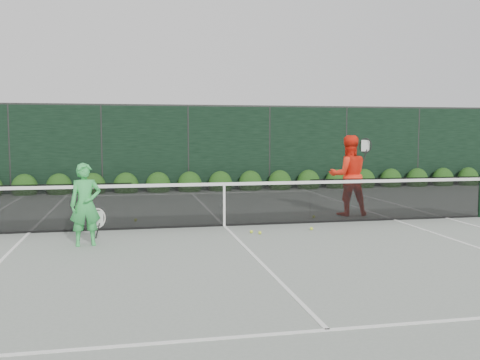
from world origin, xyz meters
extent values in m
plane|color=gray|center=(0.00, 0.00, 0.00)|extent=(80.00, 80.00, 0.00)
cube|color=black|center=(-4.20, 0.00, 0.51)|extent=(4.40, 0.01, 1.02)
cube|color=black|center=(0.00, 0.00, 0.48)|extent=(4.00, 0.01, 0.96)
cube|color=black|center=(4.20, 0.00, 0.51)|extent=(4.40, 0.01, 1.02)
cube|color=white|center=(0.00, 0.00, 0.94)|extent=(12.80, 0.03, 0.07)
cube|color=black|center=(0.00, 0.00, 0.02)|extent=(12.80, 0.02, 0.04)
cube|color=white|center=(0.00, 0.00, 0.46)|extent=(0.05, 0.03, 0.91)
imported|color=green|center=(-2.85, -1.48, 0.76)|extent=(0.61, 0.45, 1.53)
torus|color=beige|center=(-2.65, -1.38, 0.49)|extent=(0.30, 0.07, 0.30)
cylinder|color=black|center=(-2.65, -1.38, 0.25)|extent=(0.10, 0.03, 0.30)
imported|color=#FF2D15|center=(3.32, 0.92, 1.01)|extent=(1.05, 0.85, 2.01)
torus|color=black|center=(3.67, 0.72, 1.76)|extent=(0.28, 0.17, 0.30)
cylinder|color=black|center=(3.67, 0.72, 1.52)|extent=(0.10, 0.03, 0.30)
cube|color=white|center=(5.49, 0.00, 0.01)|extent=(0.06, 23.77, 0.01)
cube|color=white|center=(-4.12, 0.00, 0.01)|extent=(0.06, 23.77, 0.01)
cube|color=white|center=(4.12, 0.00, 0.01)|extent=(0.06, 23.77, 0.01)
cube|color=white|center=(0.00, 11.88, 0.01)|extent=(11.03, 0.06, 0.01)
cube|color=white|center=(0.00, 6.40, 0.01)|extent=(8.23, 0.06, 0.01)
cube|color=white|center=(0.00, -6.40, 0.01)|extent=(8.23, 0.06, 0.01)
cube|color=white|center=(0.00, 0.00, 0.01)|extent=(0.06, 12.80, 0.01)
cube|color=black|center=(0.00, 7.50, 1.50)|extent=(32.00, 0.06, 3.00)
cube|color=#262826|center=(0.00, 7.50, 3.03)|extent=(32.00, 0.06, 0.06)
cylinder|color=#262826|center=(-6.00, 7.50, 1.50)|extent=(0.08, 0.08, 3.00)
cylinder|color=#262826|center=(-3.00, 7.50, 1.50)|extent=(0.08, 0.08, 3.00)
cylinder|color=#262826|center=(0.00, 7.50, 1.50)|extent=(0.08, 0.08, 3.00)
cylinder|color=#262826|center=(3.00, 7.50, 1.50)|extent=(0.08, 0.08, 3.00)
cylinder|color=#262826|center=(6.00, 7.50, 1.50)|extent=(0.08, 0.08, 3.00)
cylinder|color=#262826|center=(9.00, 7.50, 1.50)|extent=(0.08, 0.08, 3.00)
ellipsoid|color=#10340E|center=(-5.50, 7.15, 0.23)|extent=(0.86, 0.65, 0.94)
ellipsoid|color=#10340E|center=(-4.40, 7.15, 0.23)|extent=(0.86, 0.65, 0.94)
ellipsoid|color=#10340E|center=(-3.30, 7.15, 0.23)|extent=(0.86, 0.65, 0.94)
ellipsoid|color=#10340E|center=(-2.20, 7.15, 0.23)|extent=(0.86, 0.65, 0.94)
ellipsoid|color=#10340E|center=(-1.10, 7.15, 0.23)|extent=(0.86, 0.65, 0.94)
ellipsoid|color=#10340E|center=(0.00, 7.15, 0.23)|extent=(0.86, 0.65, 0.94)
ellipsoid|color=#10340E|center=(1.10, 7.15, 0.23)|extent=(0.86, 0.65, 0.94)
ellipsoid|color=#10340E|center=(2.20, 7.15, 0.23)|extent=(0.86, 0.65, 0.94)
ellipsoid|color=#10340E|center=(3.30, 7.15, 0.23)|extent=(0.86, 0.65, 0.94)
ellipsoid|color=#10340E|center=(4.40, 7.15, 0.23)|extent=(0.86, 0.65, 0.94)
ellipsoid|color=#10340E|center=(5.50, 7.15, 0.23)|extent=(0.86, 0.65, 0.94)
ellipsoid|color=#10340E|center=(6.60, 7.15, 0.23)|extent=(0.86, 0.65, 0.94)
ellipsoid|color=#10340E|center=(7.70, 7.15, 0.23)|extent=(0.86, 0.65, 0.94)
ellipsoid|color=#10340E|center=(8.80, 7.15, 0.23)|extent=(0.86, 0.65, 0.94)
ellipsoid|color=#10340E|center=(9.90, 7.15, 0.23)|extent=(0.86, 0.65, 0.94)
ellipsoid|color=#10340E|center=(11.00, 7.15, 0.23)|extent=(0.86, 0.65, 0.94)
sphere|color=#CEEA34|center=(0.41, -0.93, 0.03)|extent=(0.07, 0.07, 0.07)
sphere|color=#CEEA34|center=(0.55, -1.08, 0.03)|extent=(0.07, 0.07, 0.07)
sphere|color=#CEEA34|center=(2.32, 0.64, 0.03)|extent=(0.07, 0.07, 0.07)
sphere|color=#CEEA34|center=(1.75, -0.85, 0.03)|extent=(0.07, 0.07, 0.07)
sphere|color=#CEEA34|center=(-1.93, 1.04, 0.03)|extent=(0.07, 0.07, 0.07)
camera|label=1|loc=(-2.01, -11.59, 2.10)|focal=40.00mm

